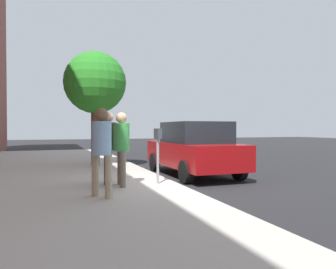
# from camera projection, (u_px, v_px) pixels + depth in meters

# --- Properties ---
(ground_plane) EXTENTS (80.00, 80.00, 0.00)m
(ground_plane) POSITION_uv_depth(u_px,v_px,m) (170.00, 185.00, 8.90)
(ground_plane) COLOR #232326
(ground_plane) RESTS_ON ground
(sidewalk_slab) EXTENTS (28.00, 6.00, 0.15)m
(sidewalk_slab) POSITION_uv_depth(u_px,v_px,m) (55.00, 189.00, 7.89)
(sidewalk_slab) COLOR #B7B2A8
(sidewalk_slab) RESTS_ON ground_plane
(parking_meter) EXTENTS (0.36, 0.12, 1.41)m
(parking_meter) POSITION_uv_depth(u_px,v_px,m) (158.00, 144.00, 8.25)
(parking_meter) COLOR gray
(parking_meter) RESTS_ON sidewalk_slab
(pedestrian_at_meter) EXTENTS (0.54, 0.39, 1.80)m
(pedestrian_at_meter) POSITION_uv_depth(u_px,v_px,m) (121.00, 142.00, 7.91)
(pedestrian_at_meter) COLOR #726656
(pedestrian_at_meter) RESTS_ON sidewalk_slab
(pedestrian_bystander) EXTENTS (0.48, 0.40, 1.83)m
(pedestrian_bystander) POSITION_uv_depth(u_px,v_px,m) (102.00, 144.00, 6.62)
(pedestrian_bystander) COLOR tan
(pedestrian_bystander) RESTS_ON sidewalk_slab
(parking_officer) EXTENTS (0.53, 0.40, 1.83)m
(parking_officer) POSITION_uv_depth(u_px,v_px,m) (108.00, 141.00, 8.25)
(parking_officer) COLOR #191E4C
(parking_officer) RESTS_ON sidewalk_slab
(parked_sedan_near) EXTENTS (4.42, 2.00, 1.77)m
(parked_sedan_near) POSITION_uv_depth(u_px,v_px,m) (194.00, 149.00, 10.69)
(parked_sedan_near) COLOR maroon
(parked_sedan_near) RESTS_ON ground_plane
(street_tree) EXTENTS (2.38, 2.38, 4.37)m
(street_tree) POSITION_uv_depth(u_px,v_px,m) (95.00, 83.00, 12.48)
(street_tree) COLOR brown
(street_tree) RESTS_ON sidewalk_slab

